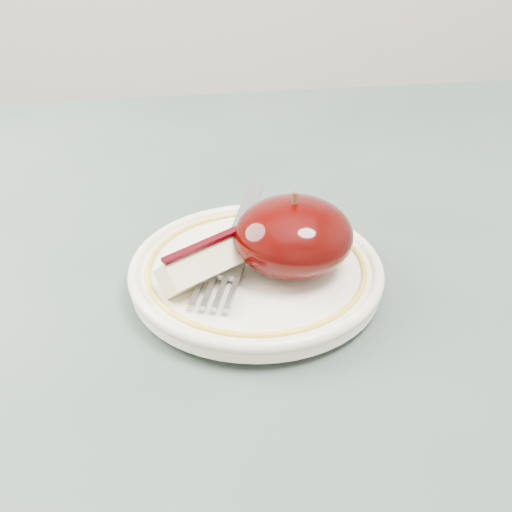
{
  "coord_description": "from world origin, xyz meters",
  "views": [
    {
      "loc": [
        -0.08,
        -0.38,
        1.05
      ],
      "look_at": [
        -0.03,
        0.04,
        0.78
      ],
      "focal_mm": 50.0,
      "sensor_mm": 36.0,
      "label": 1
    }
  ],
  "objects": [
    {
      "name": "plate",
      "position": [
        -0.03,
        0.04,
        0.76
      ],
      "size": [
        0.18,
        0.18,
        0.02
      ],
      "color": "beige",
      "rests_on": "table"
    },
    {
      "name": "fork",
      "position": [
        -0.04,
        0.07,
        0.77
      ],
      "size": [
        0.07,
        0.17,
        0.0
      ],
      "rotation": [
        0.0,
        0.0,
        1.25
      ],
      "color": "gray",
      "rests_on": "plate"
    },
    {
      "name": "apple_wedge",
      "position": [
        -0.06,
        0.03,
        0.78
      ],
      "size": [
        0.07,
        0.06,
        0.03
      ],
      "rotation": [
        0.0,
        0.0,
        0.57
      ],
      "color": "beige",
      "rests_on": "plate"
    },
    {
      "name": "apple_half",
      "position": [
        0.0,
        0.04,
        0.79
      ],
      "size": [
        0.08,
        0.08,
        0.06
      ],
      "color": "black",
      "rests_on": "plate"
    },
    {
      "name": "table",
      "position": [
        0.0,
        0.0,
        0.66
      ],
      "size": [
        0.9,
        0.9,
        0.75
      ],
      "color": "brown",
      "rests_on": "ground"
    }
  ]
}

